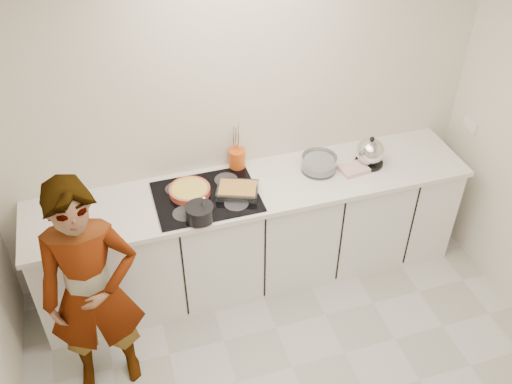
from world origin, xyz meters
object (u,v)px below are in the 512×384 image
object	(u,v)px
hob	(206,197)
baking_dish	(238,190)
tart_dish	(190,190)
mixing_bowl	(319,164)
utensil_crock	(237,159)
cook	(92,293)
saucepan	(200,213)
kettle	(370,153)

from	to	relation	value
hob	baking_dish	xyz separation A→B (m)	(0.22, -0.04, 0.04)
baking_dish	tart_dish	bearing A→B (deg)	162.83
mixing_bowl	utensil_crock	xyz separation A→B (m)	(-0.57, 0.21, 0.02)
hob	baking_dish	distance (m)	0.22
tart_dish	baking_dish	size ratio (longest dim) A/B	1.09
cook	baking_dish	bearing A→B (deg)	28.94
baking_dish	mixing_bowl	xyz separation A→B (m)	(0.65, 0.11, 0.01)
hob	saucepan	distance (m)	0.25
hob	kettle	bearing A→B (deg)	1.31
kettle	utensil_crock	size ratio (longest dim) A/B	1.83
saucepan	baking_dish	bearing A→B (deg)	30.66
kettle	cook	xyz separation A→B (m)	(-2.11, -0.60, -0.19)
baking_dish	saucepan	bearing A→B (deg)	-149.34
saucepan	kettle	size ratio (longest dim) A/B	0.80
mixing_bowl	baking_dish	bearing A→B (deg)	-170.88
saucepan	kettle	distance (m)	1.38
saucepan	mixing_bowl	world-z (taller)	saucepan
hob	tart_dish	size ratio (longest dim) A/B	1.93
tart_dish	cook	distance (m)	0.99
tart_dish	utensil_crock	distance (m)	0.46
hob	mixing_bowl	xyz separation A→B (m)	(0.87, 0.07, 0.05)
tart_dish	baking_dish	world-z (taller)	baking_dish
utensil_crock	cook	xyz separation A→B (m)	(-1.15, -0.85, -0.17)
mixing_bowl	utensil_crock	world-z (taller)	utensil_crock
saucepan	utensil_crock	size ratio (longest dim) A/B	1.47
saucepan	mixing_bowl	distance (m)	1.01
hob	saucepan	size ratio (longest dim) A/B	3.16
hob	mixing_bowl	size ratio (longest dim) A/B	2.16
baking_dish	hob	bearing A→B (deg)	170.32
hob	tart_dish	bearing A→B (deg)	149.06
hob	mixing_bowl	bearing A→B (deg)	4.45
tart_dish	baking_dish	distance (m)	0.34
kettle	saucepan	bearing A→B (deg)	-169.52
tart_dish	utensil_crock	world-z (taller)	utensil_crock
kettle	cook	bearing A→B (deg)	-164.05
baking_dish	utensil_crock	bearing A→B (deg)	74.86
hob	utensil_crock	world-z (taller)	utensil_crock
mixing_bowl	kettle	bearing A→B (deg)	-5.68
saucepan	baking_dish	xyz separation A→B (m)	(0.31, 0.19, -0.02)
baking_dish	mixing_bowl	bearing A→B (deg)	9.12
hob	cook	xyz separation A→B (m)	(-0.85, -0.57, -0.10)
saucepan	baking_dish	world-z (taller)	saucepan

